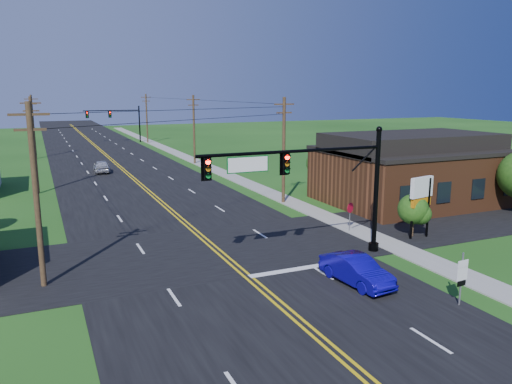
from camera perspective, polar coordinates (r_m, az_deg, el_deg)
name	(u,v)px	position (r m, az deg, el deg)	size (l,w,h in m)	color
ground	(314,338)	(20.35, 6.64, -16.29)	(260.00, 260.00, 0.00)	#1A4513
road_main	(117,166)	(66.78, -15.59, 2.89)	(16.00, 220.00, 0.04)	black
road_cross	(213,250)	(30.48, -4.90, -6.62)	(70.00, 10.00, 0.04)	black
sidewalk	(220,172)	(59.63, -4.12, 2.32)	(2.00, 160.00, 0.08)	gray
signal_mast_main	(311,178)	(27.53, 6.25, 1.54)	(11.30, 0.60, 7.48)	black
signal_mast_far	(115,118)	(96.56, -15.76, 8.09)	(10.98, 0.60, 7.48)	black
brick_building	(410,175)	(45.03, 17.18, 1.86)	(14.20, 11.20, 4.70)	brown
utility_pole_left_a	(36,193)	(25.89, -23.85, -0.07)	(1.80, 0.28, 9.00)	#332317
utility_pole_left_b	(34,143)	(50.68, -24.04, 5.09)	(1.80, 0.28, 9.00)	#332317
utility_pole_left_c	(33,126)	(77.60, -24.10, 6.95)	(1.80, 0.28, 9.00)	#332317
utility_pole_right_a	(284,148)	(42.31, 3.19, 5.00)	(1.80, 0.28, 9.00)	#332317
utility_pole_right_b	(194,128)	(66.43, -7.10, 7.26)	(1.80, 0.28, 9.00)	#332317
utility_pole_right_c	(147,117)	(95.50, -12.38, 8.33)	(1.80, 0.28, 9.00)	#332317
tree_right_back	(322,163)	(49.04, 7.51, 3.30)	(3.00, 3.00, 4.10)	#332317
shrub_corner	(413,209)	(34.31, 17.51, -1.90)	(2.00, 2.00, 2.86)	#332317
blue_car	(356,271)	(25.53, 11.39, -8.82)	(1.49, 4.29, 1.41)	#100798
distant_car	(101,167)	(61.77, -17.24, 2.80)	(1.72, 4.28, 1.46)	silver
route_sign	(462,275)	(24.16, 22.47, -8.79)	(0.62, 0.12, 2.49)	slate
stop_sign	(350,211)	(34.48, 10.71, -2.12)	(0.69, 0.32, 2.06)	slate
pylon_sign	(421,194)	(33.82, 18.38, -0.20)	(1.99, 0.69, 4.07)	black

